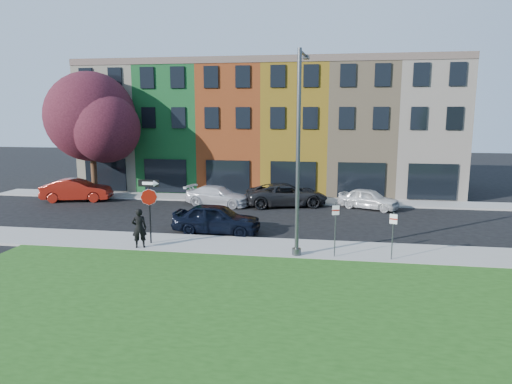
% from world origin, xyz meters
% --- Properties ---
extents(ground, '(120.00, 120.00, 0.00)m').
position_xyz_m(ground, '(0.00, 0.00, 0.00)').
color(ground, black).
rests_on(ground, ground).
extents(sidewalk_near, '(40.00, 3.00, 0.12)m').
position_xyz_m(sidewalk_near, '(2.00, 3.00, 0.06)').
color(sidewalk_near, gray).
rests_on(sidewalk_near, ground).
extents(sidewalk_far, '(40.00, 2.40, 0.12)m').
position_xyz_m(sidewalk_far, '(-3.00, 15.00, 0.06)').
color(sidewalk_far, gray).
rests_on(sidewalk_far, ground).
extents(rowhouse_block, '(30.00, 10.12, 10.00)m').
position_xyz_m(rowhouse_block, '(-2.50, 21.18, 4.99)').
color(rowhouse_block, beige).
rests_on(rowhouse_block, ground).
extents(stop_sign, '(1.05, 0.12, 3.12)m').
position_xyz_m(stop_sign, '(-5.89, 2.67, 2.34)').
color(stop_sign, black).
rests_on(stop_sign, sidewalk_near).
extents(man, '(0.97, 0.88, 1.88)m').
position_xyz_m(man, '(-6.12, 1.90, 1.06)').
color(man, black).
rests_on(man, sidewalk_near).
extents(sedan_near, '(2.37, 4.89, 1.60)m').
position_xyz_m(sedan_near, '(-3.26, 5.42, 0.80)').
color(sedan_near, black).
rests_on(sedan_near, ground).
extents(parked_car_red, '(3.90, 5.65, 1.61)m').
position_xyz_m(parked_car_red, '(-15.54, 12.65, 0.81)').
color(parked_car_red, maroon).
rests_on(parked_car_red, ground).
extents(parked_car_silver, '(3.69, 5.37, 1.35)m').
position_xyz_m(parked_car_silver, '(-4.93, 12.66, 0.67)').
color(parked_car_silver, silver).
rests_on(parked_car_silver, ground).
extents(parked_car_dark, '(5.64, 7.03, 1.56)m').
position_xyz_m(parked_car_dark, '(-0.21, 13.28, 0.78)').
color(parked_car_dark, black).
rests_on(parked_car_dark, ground).
extents(parked_car_white, '(4.59, 5.20, 1.36)m').
position_xyz_m(parked_car_white, '(5.33, 13.12, 0.68)').
color(parked_car_white, silver).
rests_on(parked_car_white, ground).
extents(street_lamp, '(0.51, 2.58, 8.92)m').
position_xyz_m(street_lamp, '(1.28, 2.09, 4.62)').
color(street_lamp, '#47494C').
rests_on(street_lamp, sidewalk_near).
extents(parking_sign_a, '(0.31, 0.14, 2.43)m').
position_xyz_m(parking_sign_a, '(2.94, 1.93, 1.62)').
color(parking_sign_a, '#47494C').
rests_on(parking_sign_a, sidewalk_near).
extents(parking_sign_b, '(0.30, 0.15, 2.09)m').
position_xyz_m(parking_sign_b, '(5.37, 1.90, 1.43)').
color(parking_sign_b, '#47494C').
rests_on(parking_sign_b, sidewalk_near).
extents(tree_purple, '(7.95, 6.96, 9.28)m').
position_xyz_m(tree_purple, '(-14.92, 14.45, 5.92)').
color(tree_purple, '#321F10').
rests_on(tree_purple, sidewalk_far).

